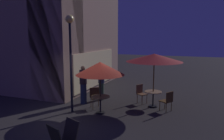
# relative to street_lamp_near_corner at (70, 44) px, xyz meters

# --- Properties ---
(ground_plane) EXTENTS (60.00, 60.00, 0.00)m
(ground_plane) POSITION_rel_street_lamp_near_corner_xyz_m (-0.52, -0.51, -2.91)
(ground_plane) COLOR #292626
(cafe_building) EXTENTS (7.43, 6.89, 9.46)m
(cafe_building) POSITION_rel_street_lamp_near_corner_xyz_m (3.26, 3.05, 1.82)
(cafe_building) COLOR gray
(cafe_building) RESTS_ON ground
(street_lamp_near_corner) EXTENTS (0.34, 0.34, 4.07)m
(street_lamp_near_corner) POSITION_rel_street_lamp_near_corner_xyz_m (0.00, 0.00, 0.00)
(street_lamp_near_corner) COLOR black
(street_lamp_near_corner) RESTS_ON ground
(cafe_table_0) EXTENTS (0.78, 0.78, 0.74)m
(cafe_table_0) POSITION_rel_street_lamp_near_corner_xyz_m (0.25, -1.22, -2.35)
(cafe_table_0) COLOR black
(cafe_table_0) RESTS_ON ground
(cafe_table_1) EXTENTS (0.78, 0.78, 0.73)m
(cafe_table_1) POSITION_rel_street_lamp_near_corner_xyz_m (1.93, -3.10, -2.36)
(cafe_table_1) COLOR black
(cafe_table_1) RESTS_ON ground
(patio_umbrella_0) EXTENTS (2.01, 2.01, 2.18)m
(patio_umbrella_0) POSITION_rel_street_lamp_near_corner_xyz_m (0.25, -1.22, -1.00)
(patio_umbrella_0) COLOR black
(patio_umbrella_0) RESTS_ON ground
(patio_umbrella_1) EXTENTS (2.50, 2.50, 2.45)m
(patio_umbrella_1) POSITION_rel_street_lamp_near_corner_xyz_m (1.93, -3.10, -0.65)
(patio_umbrella_1) COLOR black
(patio_umbrella_1) RESTS_ON ground
(cafe_chair_0) EXTENTS (0.62, 0.62, 0.90)m
(cafe_chair_0) POSITION_rel_street_lamp_near_corner_xyz_m (0.89, -0.67, -2.35)
(cafe_chair_0) COLOR #50341D
(cafe_chair_0) RESTS_ON ground
(cafe_chair_1) EXTENTS (0.56, 0.56, 0.90)m
(cafe_chair_1) POSITION_rel_street_lamp_near_corner_xyz_m (2.32, -2.43, -2.36)
(cafe_chair_1) COLOR brown
(cafe_chair_1) RESTS_ON ground
(cafe_chair_2) EXTENTS (0.60, 0.60, 0.89)m
(cafe_chair_2) POSITION_rel_street_lamp_near_corner_xyz_m (1.51, -3.80, -2.38)
(cafe_chair_2) COLOR #503416
(cafe_chair_2) RESTS_ON ground
(patron_standing_0) EXTENTS (0.35, 0.35, 1.83)m
(patron_standing_0) POSITION_rel_street_lamp_near_corner_xyz_m (1.20, 0.10, -1.98)
(patron_standing_0) COLOR #1F2946
(patron_standing_0) RESTS_ON ground
(patron_standing_1) EXTENTS (0.32, 0.32, 1.74)m
(patron_standing_1) POSITION_rel_street_lamp_near_corner_xyz_m (2.13, -0.42, -2.02)
(patron_standing_1) COLOR #354837
(patron_standing_1) RESTS_ON ground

